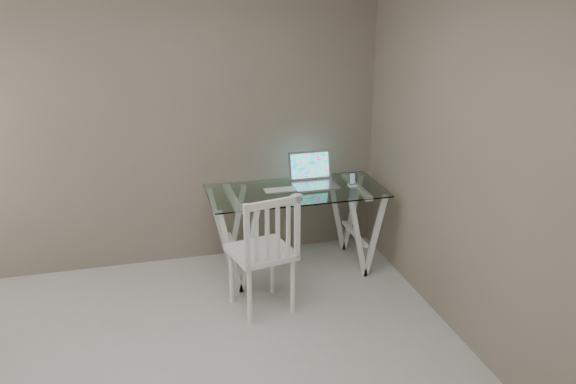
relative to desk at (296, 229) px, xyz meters
name	(u,v)px	position (x,y,z in m)	size (l,w,h in m)	color
room	(162,145)	(-1.20, -1.75, 1.33)	(4.50, 4.52, 2.71)	#ADABA6
desk	(296,229)	(0.00, 0.00, 0.00)	(1.50, 0.70, 0.75)	silver
chair	(265,249)	(-0.42, -0.65, 0.16)	(0.53, 0.53, 0.98)	white
laptop	(313,177)	(0.19, 0.12, 0.43)	(0.38, 0.33, 0.27)	#BCBCC1
keyboard	(281,190)	(-0.12, 0.03, 0.37)	(0.31, 0.13, 0.01)	silver
mouse	(297,196)	(-0.04, -0.17, 0.38)	(0.11, 0.06, 0.03)	white
phone_dock	(352,182)	(0.50, -0.02, 0.40)	(0.07, 0.07, 0.12)	white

